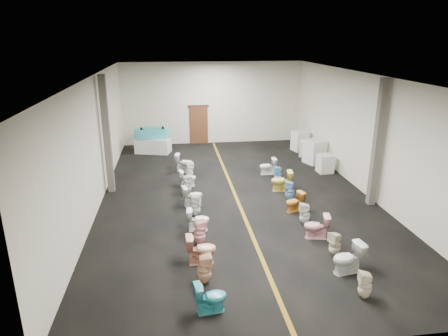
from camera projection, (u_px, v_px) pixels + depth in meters
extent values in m
plane|color=black|center=(235.00, 195.00, 15.36)|extent=(16.00, 16.00, 0.00)
plane|color=black|center=(236.00, 75.00, 13.95)|extent=(16.00, 16.00, 0.00)
plane|color=beige|center=(213.00, 103.00, 22.18)|extent=(10.00, 0.00, 10.00)
plane|color=beige|center=(306.00, 246.00, 7.13)|extent=(10.00, 0.00, 10.00)
plane|color=beige|center=(95.00, 142.00, 14.03)|extent=(0.00, 16.00, 16.00)
plane|color=beige|center=(364.00, 134.00, 15.28)|extent=(0.00, 16.00, 16.00)
cube|color=brown|center=(235.00, 195.00, 15.36)|extent=(0.12, 15.60, 0.01)
cube|color=#562D19|center=(199.00, 125.00, 22.40)|extent=(1.00, 0.10, 2.10)
cube|color=#331C11|center=(199.00, 106.00, 22.08)|extent=(1.15, 0.08, 0.10)
cube|color=#59544C|center=(107.00, 135.00, 15.00)|extent=(0.25, 0.25, 4.50)
cube|color=#59544C|center=(377.00, 144.00, 13.84)|extent=(0.25, 0.25, 4.50)
cube|color=white|center=(153.00, 145.00, 20.79)|extent=(1.92, 1.31, 0.78)
cube|color=#3EADB3|center=(152.00, 133.00, 20.58)|extent=(1.25, 0.76, 0.50)
cylinder|color=#3EADB3|center=(141.00, 134.00, 20.46)|extent=(0.66, 0.66, 0.50)
cylinder|color=#3EADB3|center=(164.00, 132.00, 20.71)|extent=(0.66, 0.66, 0.50)
cube|color=teal|center=(152.00, 129.00, 20.52)|extent=(1.03, 0.55, 0.20)
cube|color=beige|center=(325.00, 164.00, 17.77)|extent=(0.67, 0.67, 0.81)
cube|color=silver|center=(315.00, 152.00, 19.02)|extent=(1.05, 1.05, 1.12)
cube|color=silver|center=(306.00, 148.00, 20.24)|extent=(0.85, 0.85, 0.76)
cube|color=white|center=(300.00, 141.00, 21.13)|extent=(0.88, 0.88, 1.05)
imported|color=teal|center=(211.00, 297.00, 8.74)|extent=(0.77, 0.50, 0.73)
imported|color=#DEAC82|center=(204.00, 269.00, 9.75)|extent=(0.37, 0.36, 0.78)
imported|color=tan|center=(201.00, 249.00, 10.63)|extent=(0.81, 0.48, 0.82)
imported|color=#F8ADAE|center=(200.00, 232.00, 11.60)|extent=(0.43, 0.43, 0.77)
imported|color=white|center=(198.00, 220.00, 12.46)|extent=(0.73, 0.46, 0.72)
imported|color=silver|center=(195.00, 206.00, 13.43)|extent=(0.44, 0.43, 0.76)
imported|color=silver|center=(192.00, 196.00, 14.29)|extent=(0.79, 0.54, 0.74)
imported|color=silver|center=(187.00, 185.00, 15.25)|extent=(0.46, 0.46, 0.79)
imported|color=white|center=(188.00, 178.00, 16.09)|extent=(0.77, 0.55, 0.71)
imported|color=white|center=(189.00, 170.00, 17.03)|extent=(0.39, 0.39, 0.71)
imported|color=white|center=(184.00, 162.00, 17.94)|extent=(0.86, 0.61, 0.80)
imported|color=beige|center=(365.00, 285.00, 9.21)|extent=(0.36, 0.36, 0.69)
imported|color=silver|center=(348.00, 258.00, 10.18)|extent=(0.88, 0.59, 0.83)
imported|color=beige|center=(335.00, 244.00, 10.98)|extent=(0.43, 0.43, 0.72)
imported|color=#E6A3A8|center=(316.00, 226.00, 11.96)|extent=(0.82, 0.57, 0.77)
imported|color=silver|center=(305.00, 214.00, 12.83)|extent=(0.36, 0.35, 0.74)
imported|color=orange|center=(295.00, 202.00, 13.82)|extent=(0.76, 0.59, 0.69)
imported|color=#79A8DA|center=(290.00, 191.00, 14.73)|extent=(0.46, 0.45, 0.76)
imported|color=#E4C94A|center=(282.00, 181.00, 15.61)|extent=(0.88, 0.58, 0.84)
imported|color=#70B8F1|center=(278.00, 174.00, 16.58)|extent=(0.33, 0.32, 0.69)
imported|color=white|center=(268.00, 166.00, 17.52)|extent=(0.72, 0.41, 0.73)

